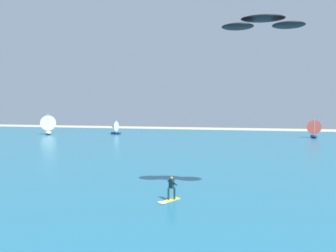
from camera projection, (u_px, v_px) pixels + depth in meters
ocean at (211, 148)px, 54.28m from camera, size 160.00×90.00×0.10m
kitesurfer at (170, 192)px, 23.55m from camera, size 1.41×1.99×1.67m
kite at (263, 23)px, 24.03m from camera, size 5.98×2.55×0.88m
sailboat_mid_left at (48, 124)px, 82.55m from camera, size 4.44×4.66×5.19m
sailboat_outermost at (313, 129)px, 73.29m from camera, size 3.13×3.67×4.26m
sailboat_far_right at (114, 127)px, 82.92m from camera, size 3.11×2.65×3.59m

